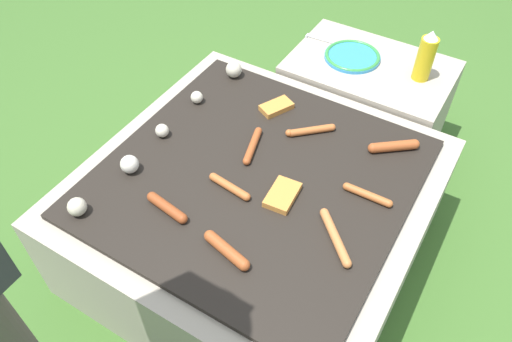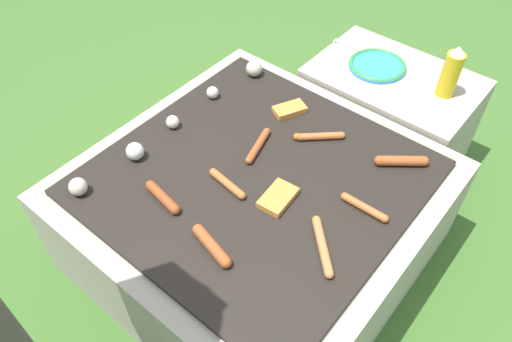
{
  "view_description": "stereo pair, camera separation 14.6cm",
  "coord_description": "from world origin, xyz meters",
  "px_view_note": "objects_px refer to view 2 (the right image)",
  "views": [
    {
      "loc": [
        -0.86,
        -0.52,
        1.48
      ],
      "look_at": [
        0.0,
        0.0,
        0.41
      ],
      "focal_mm": 35.0,
      "sensor_mm": 36.0,
      "label": 1
    },
    {
      "loc": [
        -0.77,
        -0.64,
        1.48
      ],
      "look_at": [
        0.0,
        0.0,
        0.41
      ],
      "focal_mm": 35.0,
      "sensor_mm": 36.0,
      "label": 2
    }
  ],
  "objects_px": {
    "sausage_front_center": "(227,184)",
    "condiment_bottle": "(451,72)",
    "fork_utensil": "(351,47)",
    "plate_colorful": "(377,65)"
  },
  "relations": [
    {
      "from": "plate_colorful",
      "to": "condiment_bottle",
      "type": "xyz_separation_m",
      "value": [
        0.01,
        -0.26,
        0.08
      ]
    },
    {
      "from": "condiment_bottle",
      "to": "fork_utensil",
      "type": "relative_size",
      "value": 1.09
    },
    {
      "from": "plate_colorful",
      "to": "condiment_bottle",
      "type": "bearing_deg",
      "value": -87.38
    },
    {
      "from": "sausage_front_center",
      "to": "fork_utensil",
      "type": "relative_size",
      "value": 0.84
    },
    {
      "from": "plate_colorful",
      "to": "condiment_bottle",
      "type": "relative_size",
      "value": 1.1
    },
    {
      "from": "sausage_front_center",
      "to": "condiment_bottle",
      "type": "height_order",
      "value": "condiment_bottle"
    },
    {
      "from": "condiment_bottle",
      "to": "fork_utensil",
      "type": "distance_m",
      "value": 0.41
    },
    {
      "from": "plate_colorful",
      "to": "fork_utensil",
      "type": "relative_size",
      "value": 1.2
    },
    {
      "from": "sausage_front_center",
      "to": "fork_utensil",
      "type": "distance_m",
      "value": 0.85
    },
    {
      "from": "plate_colorful",
      "to": "fork_utensil",
      "type": "height_order",
      "value": "plate_colorful"
    }
  ]
}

